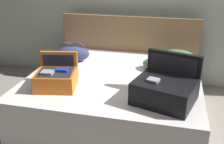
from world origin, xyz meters
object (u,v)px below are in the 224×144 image
Objects in this scene: bed at (115,95)px; duffel_bag at (73,54)px; pillow_near_headboard at (178,56)px; hard_case_medium at (56,77)px; pillow_center_head at (158,64)px; hard_case_large at (165,88)px.

duffel_bag is (-0.67, 0.34, 0.39)m from bed.
pillow_near_headboard reaches higher than bed.
hard_case_medium reaches higher than duffel_bag.
hard_case_medium is 1.09× the size of pillow_near_headboard.
hard_case_medium reaches higher than pillow_center_head.
bed is 4.58× the size of pillow_near_headboard.
hard_case_medium is at bearing -144.14° from pillow_center_head.
bed is 0.68m from pillow_center_head.
pillow_near_headboard is at bearing 12.62° from duffel_bag.
duffel_bag is at bearing 163.77° from hard_case_large.
duffel_bag reaches higher than bed.
duffel_bag is at bearing 153.29° from bed.
pillow_near_headboard is (0.74, 0.66, 0.36)m from bed.
bed is at bearing 157.85° from hard_case_large.
hard_case_large is 1.55m from duffel_bag.
pillow_center_head is at bearing 115.53° from hard_case_large.
hard_case_large is 1.17m from pillow_near_headboard.
bed is 3.01× the size of hard_case_large.
pillow_near_headboard is at bearing 55.60° from pillow_center_head.
hard_case_medium is 1.23× the size of pillow_center_head.
hard_case_large is at bearing -38.93° from bed.
pillow_center_head is (1.05, 0.76, -0.04)m from hard_case_medium.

